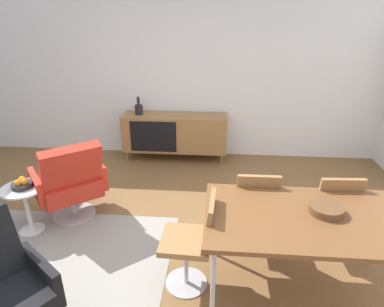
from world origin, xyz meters
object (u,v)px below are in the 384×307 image
Objects in this scene: wooden_bowl_on_table at (326,209)px; lounge_chair_red at (70,181)px; sideboard at (175,132)px; dining_chair_near_window at (193,239)px; dining_chair_back_left at (255,205)px; side_table_round at (27,204)px; fruit_bowl at (22,184)px; vase_cobalt at (139,109)px; dining_table at (310,221)px; dining_chair_back_right at (331,208)px.

lounge_chair_red is (-2.43, 0.82, -0.30)m from wooden_bowl_on_table.
sideboard is 1.87× the size of dining_chair_near_window.
dining_chair_near_window is (-0.54, -0.56, 0.00)m from dining_chair_back_left.
lounge_chair_red is at bearing -117.83° from sideboard.
side_table_round is at bearing 178.73° from dining_chair_back_left.
sideboard is 8.00× the size of fruit_bowl.
vase_cobalt is at bearing 111.80° from dining_chair_near_window.
wooden_bowl_on_table is at bearing -11.11° from side_table_round.
fruit_bowl is (-2.68, 0.61, -0.14)m from dining_table.
dining_table is 0.70m from dining_chair_back_right.
side_table_round is at bearing 144.50° from fruit_bowl.
wooden_bowl_on_table is 0.30× the size of dining_chair_back_right.
lounge_chair_red is (-0.37, -1.74, -0.34)m from vase_cobalt.
dining_chair_back_left is at bearing -63.23° from sideboard.
dining_chair_near_window reaches higher than side_table_round.
lounge_chair_red is at bearing -101.97° from vase_cobalt.
dining_chair_back_left is at bearing 133.43° from wooden_bowl_on_table.
dining_chair_near_window is 0.90× the size of lounge_chair_red.
sideboard is 1.69× the size of lounge_chair_red.
dining_table reaches higher than side_table_round.
wooden_bowl_on_table is 2.89m from side_table_round.
dining_table is 6.15× the size of wooden_bowl_on_table.
wooden_bowl_on_table is at bearing 3.55° from dining_chair_near_window.
dining_chair_back_left is 4.28× the size of fruit_bowl.
dining_chair_back_right reaches higher than dining_table.
dining_table is at bearing -12.83° from fruit_bowl.
wooden_bowl_on_table is at bearing 26.13° from dining_table.
vase_cobalt is 3.27m from dining_table.
dining_chair_back_left is 1.65× the size of side_table_round.
side_table_round is (-3.03, 0.05, -0.15)m from dining_chair_back_right.
wooden_bowl_on_table is 1.06m from dining_chair_near_window.
fruit_bowl is (-1.79, 0.61, 0.09)m from dining_chair_near_window.
dining_chair_near_window is at bearing -18.89° from fruit_bowl.
sideboard is 1.00× the size of dining_table.
vase_cobalt is 1.81m from lounge_chair_red.
vase_cobalt is at bearing 127.59° from dining_chair_back_left.
dining_chair_near_window is 1.90m from side_table_round.
wooden_bowl_on_table is at bearing -11.10° from fruit_bowl.
wooden_bowl_on_table is 0.50× the size of side_table_round.
sideboard is at bearing 117.93° from dining_table.
side_table_round is (-2.68, 0.61, -0.38)m from dining_table.
dining_table is 1.69× the size of lounge_chair_red.
lounge_chair_red is at bearing 170.60° from dining_chair_back_left.
dining_chair_back_left is 2.33m from fruit_bowl.
dining_chair_near_window is at bearing -79.18° from sideboard.
dining_chair_back_right is at bearing -0.98° from side_table_round.
dining_table is 8.00× the size of fruit_bowl.
side_table_round is (-2.33, 0.05, -0.15)m from dining_chair_back_left.
side_table_round is at bearing 161.10° from dining_chair_near_window.
dining_chair_near_window is (0.50, -2.63, 0.03)m from sideboard.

